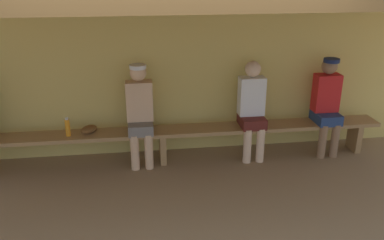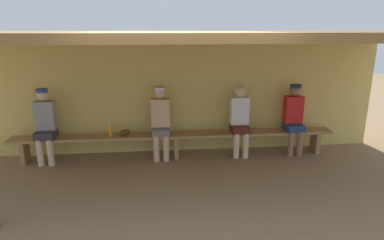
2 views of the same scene
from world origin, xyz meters
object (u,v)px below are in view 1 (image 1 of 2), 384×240
(bench, at_px, (162,135))
(water_bottle_clear, at_px, (68,127))
(player_leftmost, at_px, (252,107))
(player_in_white, at_px, (327,102))
(player_in_red, at_px, (140,110))
(baseball_glove_dark_brown, at_px, (89,129))

(bench, bearing_deg, water_bottle_clear, -178.36)
(bench, height_order, player_leftmost, player_leftmost)
(player_in_white, xyz_separation_m, water_bottle_clear, (-3.47, -0.04, -0.17))
(player_in_red, bearing_deg, player_in_white, 0.00)
(water_bottle_clear, bearing_deg, player_in_red, 2.37)
(player_leftmost, distance_m, water_bottle_clear, 2.42)
(bench, xyz_separation_m, baseball_glove_dark_brown, (-0.95, 0.04, 0.12))
(player_in_red, height_order, baseball_glove_dark_brown, player_in_red)
(player_in_red, bearing_deg, player_leftmost, -0.02)
(player_leftmost, bearing_deg, bench, -179.85)
(player_in_white, bearing_deg, water_bottle_clear, -179.37)
(bench, height_order, player_in_red, player_in_red)
(bench, relative_size, player_in_red, 4.46)
(water_bottle_clear, relative_size, baseball_glove_dark_brown, 1.03)
(player_in_white, xyz_separation_m, baseball_glove_dark_brown, (-3.22, 0.04, -0.24))
(player_in_white, xyz_separation_m, player_in_red, (-2.55, 0.00, 0.00))
(player_in_white, relative_size, player_leftmost, 1.01)
(bench, bearing_deg, player_in_red, 179.27)
(player_in_red, relative_size, water_bottle_clear, 5.46)
(bench, distance_m, baseball_glove_dark_brown, 0.96)
(water_bottle_clear, height_order, baseball_glove_dark_brown, water_bottle_clear)
(player_leftmost, bearing_deg, player_in_red, 179.98)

